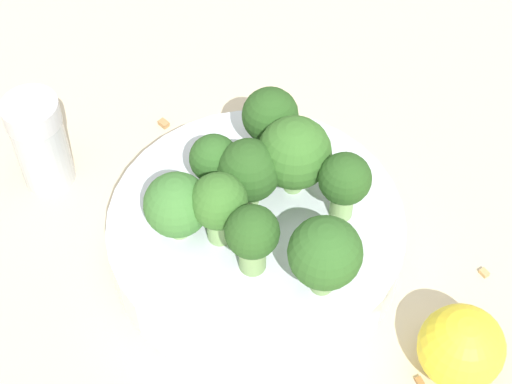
% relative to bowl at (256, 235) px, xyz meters
% --- Properties ---
extents(ground_plane, '(3.00, 3.00, 0.00)m').
position_rel_bowl_xyz_m(ground_plane, '(0.00, 0.00, -0.02)').
color(ground_plane, beige).
extents(bowl, '(0.20, 0.20, 0.04)m').
position_rel_bowl_xyz_m(bowl, '(0.00, 0.00, 0.00)').
color(bowl, silver).
rests_on(bowl, ground_plane).
extents(broccoli_floret_0, '(0.03, 0.03, 0.06)m').
position_rel_bowl_xyz_m(broccoli_floret_0, '(0.00, 0.04, 0.05)').
color(broccoli_floret_0, '#7A9E5B').
rests_on(broccoli_floret_0, bowl).
extents(broccoli_floret_1, '(0.03, 0.03, 0.06)m').
position_rel_bowl_xyz_m(broccoli_floret_1, '(-0.06, -0.01, 0.05)').
color(broccoli_floret_1, '#84AD66').
rests_on(broccoli_floret_1, bowl).
extents(broccoli_floret_2, '(0.05, 0.05, 0.06)m').
position_rel_bowl_xyz_m(broccoli_floret_2, '(-0.04, 0.05, 0.05)').
color(broccoli_floret_2, '#7A9E5B').
rests_on(broccoli_floret_2, bowl).
extents(broccoli_floret_3, '(0.03, 0.03, 0.05)m').
position_rel_bowl_xyz_m(broccoli_floret_3, '(0.03, -0.03, 0.05)').
color(broccoli_floret_3, '#8EB770').
rests_on(broccoli_floret_3, bowl).
extents(broccoli_floret_4, '(0.05, 0.05, 0.06)m').
position_rel_bowl_xyz_m(broccoli_floret_4, '(-0.02, -0.03, 0.05)').
color(broccoli_floret_4, '#84AD66').
rests_on(broccoli_floret_4, bowl).
extents(broccoli_floret_5, '(0.04, 0.04, 0.06)m').
position_rel_bowl_xyz_m(broccoli_floret_5, '(-0.01, -0.06, 0.05)').
color(broccoli_floret_5, '#84AD66').
rests_on(broccoli_floret_5, bowl).
extents(broccoli_floret_6, '(0.04, 0.04, 0.06)m').
position_rel_bowl_xyz_m(broccoli_floret_6, '(0.01, -0.02, 0.05)').
color(broccoli_floret_6, '#84AD66').
rests_on(broccoli_floret_6, bowl).
extents(broccoli_floret_7, '(0.04, 0.04, 0.06)m').
position_rel_bowl_xyz_m(broccoli_floret_7, '(0.02, 0.01, 0.05)').
color(broccoli_floret_7, '#84AD66').
rests_on(broccoli_floret_7, bowl).
extents(broccoli_floret_8, '(0.04, 0.04, 0.05)m').
position_rel_bowl_xyz_m(broccoli_floret_8, '(0.05, 0.01, 0.05)').
color(broccoli_floret_8, '#84AD66').
rests_on(broccoli_floret_8, bowl).
extents(pepper_shaker, '(0.04, 0.04, 0.08)m').
position_rel_bowl_xyz_m(pepper_shaker, '(0.16, -0.06, 0.02)').
color(pepper_shaker, '#B2B7BC').
rests_on(pepper_shaker, ground_plane).
extents(lemon_wedge, '(0.05, 0.05, 0.05)m').
position_rel_bowl_xyz_m(lemon_wedge, '(-0.13, 0.08, 0.01)').
color(lemon_wedge, yellow).
rests_on(lemon_wedge, ground_plane).
extents(almond_crumb_1, '(0.01, 0.01, 0.01)m').
position_rel_bowl_xyz_m(almond_crumb_1, '(-0.11, 0.09, -0.02)').
color(almond_crumb_1, olive).
rests_on(almond_crumb_1, ground_plane).
extents(almond_crumb_2, '(0.01, 0.01, 0.01)m').
position_rel_bowl_xyz_m(almond_crumb_2, '(-0.16, 0.01, -0.02)').
color(almond_crumb_2, tan).
rests_on(almond_crumb_2, ground_plane).
extents(almond_crumb_3, '(0.01, 0.01, 0.01)m').
position_rel_bowl_xyz_m(almond_crumb_3, '(0.08, -0.11, -0.01)').
color(almond_crumb_3, '#AD7F4C').
rests_on(almond_crumb_3, ground_plane).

